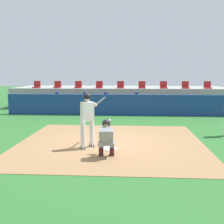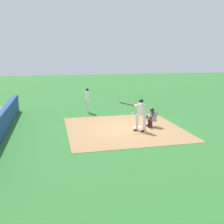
% 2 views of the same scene
% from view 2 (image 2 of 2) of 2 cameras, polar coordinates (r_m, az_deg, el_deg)
% --- Properties ---
extents(ground_plane, '(80.00, 80.00, 0.00)m').
position_cam_2_polar(ground_plane, '(14.85, 2.64, -3.64)').
color(ground_plane, '#2D6B2D').
extents(dirt_infield, '(6.40, 6.40, 0.01)m').
position_cam_2_polar(dirt_infield, '(14.85, 2.64, -3.61)').
color(dirt_infield, '#9E754C').
rests_on(dirt_infield, ground).
extents(home_plate, '(0.62, 0.62, 0.02)m').
position_cam_2_polar(home_plate, '(15.08, 5.57, -3.34)').
color(home_plate, white).
rests_on(home_plate, dirt_infield).
extents(batter_at_plate, '(0.74, 1.35, 1.80)m').
position_cam_2_polar(batter_at_plate, '(14.17, 6.21, -0.16)').
color(batter_at_plate, silver).
rests_on(batter_at_plate, ground).
extents(catcher_crouched, '(0.49, 1.54, 1.13)m').
position_cam_2_polar(catcher_crouched, '(15.20, 8.69, -1.01)').
color(catcher_crouched, gray).
rests_on(catcher_crouched, ground).
extents(on_deck_batter, '(0.58, 0.23, 1.79)m').
position_cam_2_polar(on_deck_batter, '(18.68, -5.38, 2.89)').
color(on_deck_batter, silver).
rests_on(on_deck_batter, ground).
extents(dugout_wall, '(13.00, 0.30, 1.20)m').
position_cam_2_polar(dugout_wall, '(14.41, -23.11, -2.69)').
color(dugout_wall, navy).
rests_on(dugout_wall, ground).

